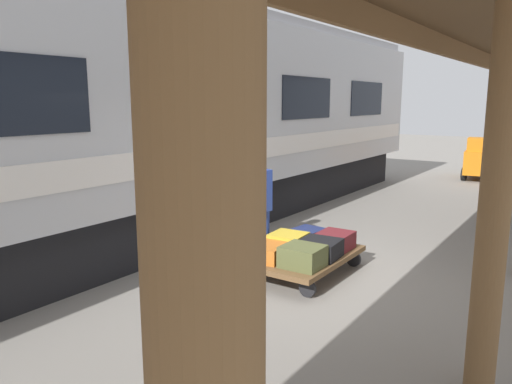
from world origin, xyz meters
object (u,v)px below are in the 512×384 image
luggage_cart (304,257)px  suitcase_orange_carryall (270,252)px  porter_by_door (243,193)px  suitcase_yellow_case (288,242)px  porter_in_overalls (258,202)px  train_car (141,120)px  suitcase_olive_duffel (303,256)px  suitcase_maroon_trunk (335,240)px  baggage_tug (485,159)px  suitcase_navy_fabric (305,236)px  suitcase_black_hardshell (320,249)px

luggage_cart → suitcase_orange_carryall: size_ratio=3.30×
porter_by_door → suitcase_yellow_case: bearing=157.1°
suitcase_yellow_case → porter_by_door: porter_by_door is taller
suitcase_yellow_case → porter_in_overalls: bearing=-3.0°
suitcase_orange_carryall → luggage_cart: bearing=-117.8°
suitcase_orange_carryall → train_car: bearing=-10.0°
suitcase_olive_duffel → porter_in_overalls: 1.26m
train_car → luggage_cart: size_ratio=10.32×
suitcase_maroon_trunk → baggage_tug: baggage_tug is taller
suitcase_navy_fabric → porter_by_door: porter_by_door is taller
train_car → baggage_tug: bearing=-109.4°
suitcase_maroon_trunk → suitcase_navy_fabric: (0.50, 0.00, -0.02)m
train_car → suitcase_orange_carryall: 3.46m
train_car → suitcase_navy_fabric: bearing=-171.8°
suitcase_maroon_trunk → suitcase_black_hardshell: bearing=90.0°
train_car → luggage_cart: bearing=179.1°
suitcase_orange_carryall → suitcase_yellow_case: (0.00, -0.48, 0.02)m
train_car → suitcase_olive_duffel: bearing=171.4°
suitcase_navy_fabric → baggage_tug: 10.07m
suitcase_yellow_case → suitcase_olive_duffel: bearing=136.5°
train_car → suitcase_orange_carryall: bearing=170.0°
luggage_cart → suitcase_olive_duffel: bearing=117.8°
suitcase_black_hardshell → train_car: bearing=-0.8°
suitcase_navy_fabric → train_car: bearing=8.2°
suitcase_olive_duffel → suitcase_black_hardshell: (-0.00, -0.48, -0.02)m
luggage_cart → suitcase_maroon_trunk: suitcase_maroon_trunk is taller
suitcase_maroon_trunk → suitcase_black_hardshell: (-0.00, 0.48, 0.00)m
train_car → suitcase_yellow_case: size_ratio=38.02×
suitcase_navy_fabric → porter_by_door: (1.15, -0.01, 0.53)m
suitcase_yellow_case → baggage_tug: (-0.69, -10.52, 0.21)m
suitcase_maroon_trunk → baggage_tug: (-0.19, -10.04, 0.22)m
suitcase_yellow_case → train_car: bearing=-1.0°
suitcase_yellow_case → baggage_tug: 10.54m
suitcase_orange_carryall → suitcase_black_hardshell: suitcase_black_hardshell is taller
luggage_cart → baggage_tug: size_ratio=0.95×
baggage_tug → suitcase_yellow_case: bearing=86.2°
porter_in_overalls → baggage_tug: bearing=-96.7°
luggage_cart → suitcase_maroon_trunk: bearing=-117.8°
suitcase_black_hardshell → baggage_tug: size_ratio=0.28×
train_car → suitcase_olive_duffel: size_ratio=35.37×
luggage_cart → suitcase_olive_duffel: size_ratio=3.43×
suitcase_olive_duffel → baggage_tug: size_ratio=0.28×
suitcase_orange_carryall → porter_by_door: 1.59m
luggage_cart → suitcase_olive_duffel: 0.57m
baggage_tug → suitcase_black_hardshell: bearing=89.0°
suitcase_olive_duffel → porter_by_door: 1.97m
suitcase_yellow_case → porter_by_door: (1.15, -0.48, 0.51)m
suitcase_olive_duffel → suitcase_yellow_case: suitcase_olive_duffel is taller
suitcase_navy_fabric → suitcase_black_hardshell: bearing=136.5°
luggage_cart → porter_in_overalls: bearing=-2.1°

